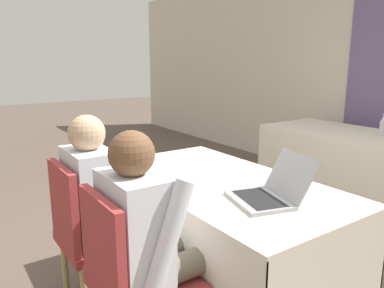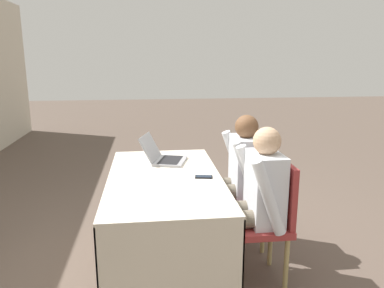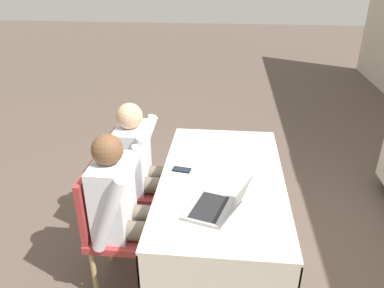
# 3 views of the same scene
# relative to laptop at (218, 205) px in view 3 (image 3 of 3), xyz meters

# --- Properties ---
(ground_plane) EXTENTS (24.00, 24.00, 0.00)m
(ground_plane) POSITION_rel_laptop_xyz_m (-0.40, 0.02, -0.80)
(ground_plane) COLOR brown
(conference_table_near) EXTENTS (1.60, 0.86, 0.76)m
(conference_table_near) POSITION_rel_laptop_xyz_m (-0.40, 0.02, -0.23)
(conference_table_near) COLOR beige
(conference_table_near) RESTS_ON ground_plane
(laptop) EXTENTS (0.41, 0.44, 0.23)m
(laptop) POSITION_rel_laptop_xyz_m (0.00, 0.00, 0.00)
(laptop) COLOR #99999E
(laptop) RESTS_ON conference_table_near
(cell_phone) EXTENTS (0.09, 0.14, 0.01)m
(cell_phone) POSITION_rel_laptop_xyz_m (-0.47, -0.28, -0.04)
(cell_phone) COLOR black
(cell_phone) RESTS_ON conference_table_near
(paper_beside_laptop) EXTENTS (0.28, 0.34, 0.00)m
(paper_beside_laptop) POSITION_rel_laptop_xyz_m (-0.78, 0.04, -0.04)
(paper_beside_laptop) COLOR white
(paper_beside_laptop) RESTS_ON conference_table_near
(paper_centre_table) EXTENTS (0.26, 0.33, 0.00)m
(paper_centre_table) POSITION_rel_laptop_xyz_m (-0.01, 0.05, -0.04)
(paper_centre_table) COLOR white
(paper_centre_table) RESTS_ON conference_table_near
(chair_near_left) EXTENTS (0.44, 0.44, 0.92)m
(chair_near_left) POSITION_rel_laptop_xyz_m (-0.68, -0.72, -0.29)
(chair_near_left) COLOR tan
(chair_near_left) RESTS_ON ground_plane
(chair_near_right) EXTENTS (0.44, 0.44, 0.92)m
(chair_near_right) POSITION_rel_laptop_xyz_m (-0.13, -0.72, -0.29)
(chair_near_right) COLOR tan
(chair_near_right) RESTS_ON ground_plane
(person_checkered_shirt) EXTENTS (0.50, 0.52, 1.18)m
(person_checkered_shirt) POSITION_rel_laptop_xyz_m (-0.68, -0.62, -0.13)
(person_checkered_shirt) COLOR #665B4C
(person_checkered_shirt) RESTS_ON ground_plane
(person_white_shirt) EXTENTS (0.50, 0.52, 1.18)m
(person_white_shirt) POSITION_rel_laptop_xyz_m (-0.13, -0.62, -0.13)
(person_white_shirt) COLOR #665B4C
(person_white_shirt) RESTS_ON ground_plane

